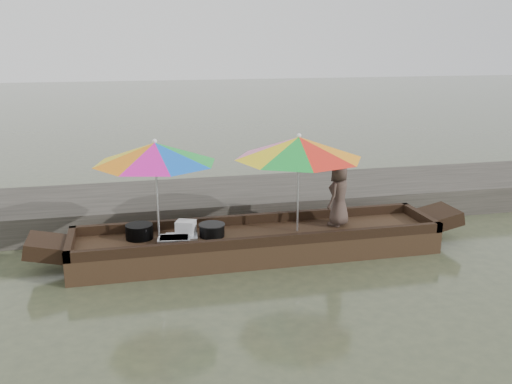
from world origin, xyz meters
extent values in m
plane|color=#3B412E|center=(0.00, 0.00, 0.00)|extent=(80.00, 80.00, 0.00)
cube|color=#2D2B26|center=(0.00, 2.20, 0.25)|extent=(22.00, 2.20, 0.50)
cube|color=black|center=(0.00, 0.00, 0.17)|extent=(5.67, 1.20, 0.35)
cylinder|color=black|center=(-1.79, 0.21, 0.46)|extent=(0.41, 0.41, 0.22)
cube|color=silver|center=(-1.30, -0.11, 0.39)|extent=(0.51, 0.39, 0.09)
cube|color=silver|center=(-1.18, 0.03, 0.38)|extent=(0.50, 0.37, 0.06)
cylinder|color=black|center=(-0.70, 0.06, 0.44)|extent=(0.38, 0.38, 0.18)
cube|color=silver|center=(-1.10, 0.11, 0.48)|extent=(0.34, 0.31, 0.26)
imported|color=#44352E|center=(1.38, 0.14, 0.86)|extent=(0.59, 0.58, 1.02)
camera|label=1|loc=(-1.94, -8.15, 3.28)|focal=40.00mm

